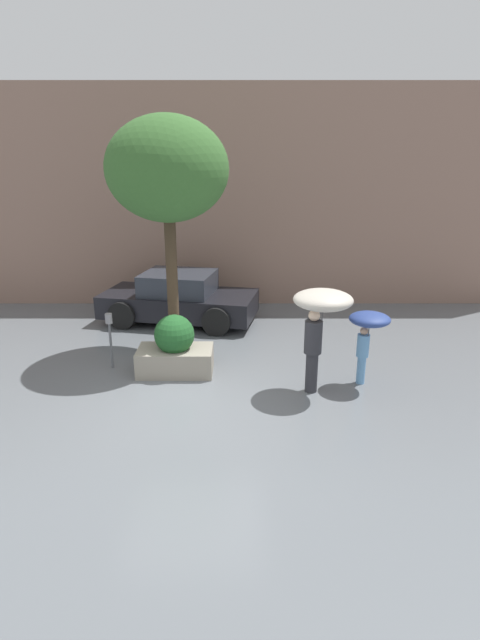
# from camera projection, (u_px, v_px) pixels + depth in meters

# --- Properties ---
(ground_plane) EXTENTS (40.00, 40.00, 0.00)m
(ground_plane) POSITION_uv_depth(u_px,v_px,m) (193.00, 406.00, 8.68)
(ground_plane) COLOR slate
(building_facade) EXTENTS (18.00, 0.30, 6.00)m
(building_facade) POSITION_uv_depth(u_px,v_px,m) (210.00, 199.00, 13.92)
(building_facade) COLOR #8C6B5B
(building_facade) RESTS_ON ground
(planter_box) EXTENTS (1.48, 0.82, 1.20)m
(planter_box) POSITION_uv_depth(u_px,v_px,m) (174.00, 349.00, 9.87)
(planter_box) COLOR gray
(planter_box) RESTS_ON ground
(person_adult) EXTENTS (1.05, 1.05, 1.92)m
(person_adult) POSITION_uv_depth(u_px,v_px,m) (320.00, 311.00, 8.76)
(person_adult) COLOR #2D2D33
(person_adult) RESTS_ON ground
(person_child) EXTENTS (0.75, 0.75, 1.44)m
(person_child) POSITION_uv_depth(u_px,v_px,m) (368.00, 327.00, 9.14)
(person_child) COLOR #669ED1
(person_child) RESTS_ON ground
(parked_car_near) EXTENTS (4.20, 2.55, 1.31)m
(parked_car_near) POSITION_uv_depth(u_px,v_px,m) (179.00, 299.00, 12.96)
(parked_car_near) COLOR black
(parked_car_near) RESTS_ON ground
(street_tree) EXTENTS (2.46, 2.46, 4.94)m
(street_tree) POSITION_uv_depth(u_px,v_px,m) (167.00, 171.00, 9.91)
(street_tree) COLOR #423323
(street_tree) RESTS_ON ground
(parking_meter) EXTENTS (0.14, 0.14, 1.17)m
(parking_meter) POSITION_uv_depth(u_px,v_px,m) (109.00, 329.00, 9.98)
(parking_meter) COLOR #595B60
(parking_meter) RESTS_ON ground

